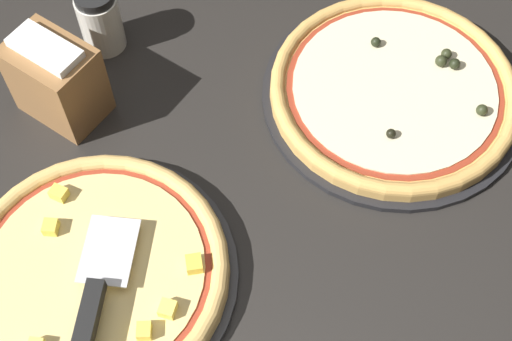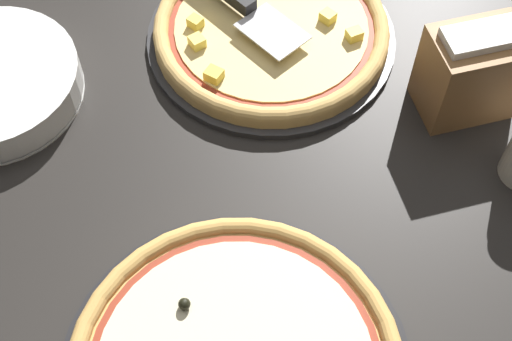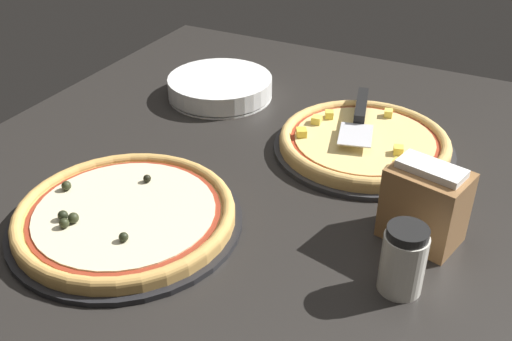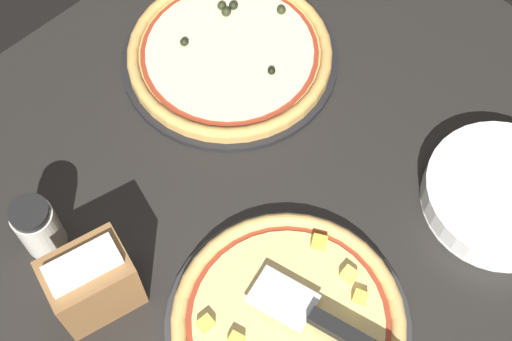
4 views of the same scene
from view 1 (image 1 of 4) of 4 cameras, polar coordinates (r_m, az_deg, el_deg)
name	(u,v)px [view 1 (image 1 of 4)]	position (r cm, az deg, el deg)	size (l,w,h in cm)	color
ground_plane	(163,223)	(99.19, -7.42, -4.19)	(142.05, 122.21, 3.60)	black
pizza_pan_front	(98,277)	(94.77, -12.56, -8.30)	(36.39, 36.39, 1.00)	#2D2D30
pizza_front	(95,271)	(93.13, -12.76, -7.87)	(34.20, 34.20, 3.52)	#DBAD60
pizza_pan_back	(392,96)	(108.98, 10.84, 5.85)	(39.05, 39.05, 1.00)	black
pizza_back	(394,89)	(107.61, 11.01, 6.41)	(36.71, 36.71, 3.69)	tan
serving_spatula	(90,321)	(87.49, -13.13, -11.68)	(10.16, 23.77, 2.00)	silver
parmesan_shaker	(100,20)	(112.80, -12.37, 11.70)	(6.43, 6.43, 10.90)	silver
napkin_holder	(57,79)	(105.09, -15.66, 7.04)	(13.58, 11.11, 13.81)	olive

